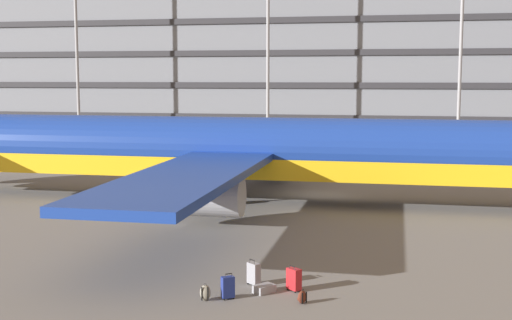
% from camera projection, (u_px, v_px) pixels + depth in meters
% --- Properties ---
extents(ground_plane, '(600.00, 600.00, 0.00)m').
position_uv_depth(ground_plane, '(317.00, 198.00, 39.01)').
color(ground_plane, slate).
extents(terminal_structure, '(122.35, 16.09, 19.39)m').
position_uv_depth(terminal_structure, '(363.00, 54.00, 88.43)').
color(terminal_structure, slate).
rests_on(terminal_structure, ground_plane).
extents(airliner, '(43.49, 35.28, 9.78)m').
position_uv_depth(airliner, '(249.00, 151.00, 37.76)').
color(airliner, navy).
rests_on(airliner, ground_plane).
extents(light_mast_far_left, '(1.80, 0.50, 26.21)m').
position_uv_depth(light_mast_far_left, '(75.00, 7.00, 79.59)').
color(light_mast_far_left, gray).
rests_on(light_mast_far_left, ground_plane).
extents(light_mast_left, '(1.80, 0.50, 21.44)m').
position_uv_depth(light_mast_left, '(268.00, 26.00, 75.39)').
color(light_mast_left, gray).
rests_on(light_mast_left, ground_plane).
extents(light_mast_center_left, '(1.80, 0.50, 21.30)m').
position_uv_depth(light_mast_center_left, '(462.00, 23.00, 71.34)').
color(light_mast_center_left, gray).
rests_on(light_mast_center_left, ground_plane).
extents(suitcase_teal, '(0.45, 0.41, 0.83)m').
position_uv_depth(suitcase_teal, '(228.00, 287.00, 21.20)').
color(suitcase_teal, navy).
rests_on(suitcase_teal, ground_plane).
extents(suitcase_red, '(0.76, 0.79, 0.25)m').
position_uv_depth(suitcase_red, '(264.00, 289.00, 21.86)').
color(suitcase_red, gray).
rests_on(suitcase_red, ground_plane).
extents(suitcase_scuffed, '(0.53, 0.51, 0.83)m').
position_uv_depth(suitcase_scuffed, '(294.00, 279.00, 22.01)').
color(suitcase_scuffed, '#B21E23').
rests_on(suitcase_scuffed, ground_plane).
extents(suitcase_silver, '(0.50, 0.48, 0.87)m').
position_uv_depth(suitcase_silver, '(254.00, 273.00, 22.62)').
color(suitcase_silver, gray).
rests_on(suitcase_silver, ground_plane).
extents(backpack_laid_flat, '(0.37, 0.32, 0.55)m').
position_uv_depth(backpack_laid_flat, '(205.00, 293.00, 21.07)').
color(backpack_laid_flat, gray).
rests_on(backpack_laid_flat, ground_plane).
extents(backpack_orange, '(0.35, 0.37, 0.46)m').
position_uv_depth(backpack_orange, '(302.00, 297.00, 20.79)').
color(backpack_orange, '#592619').
rests_on(backpack_orange, ground_plane).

